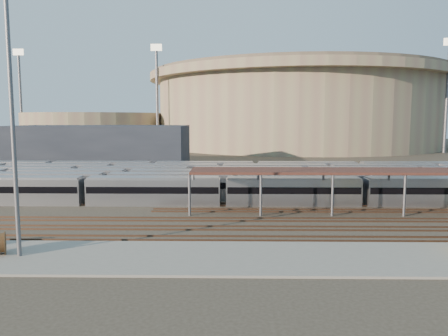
% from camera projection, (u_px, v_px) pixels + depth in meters
% --- Properties ---
extents(ground, '(420.00, 420.00, 0.00)m').
position_uv_depth(ground, '(257.00, 218.00, 51.29)').
color(ground, '#383026').
rests_on(ground, ground).
extents(apron, '(50.00, 9.00, 0.20)m').
position_uv_depth(apron, '(207.00, 257.00, 36.45)').
color(apron, gray).
rests_on(apron, ground).
extents(subway_trains, '(123.11, 23.90, 3.60)m').
position_uv_depth(subway_trains, '(229.00, 181.00, 69.52)').
color(subway_trains, '#A7A8AC').
rests_on(subway_trains, ground).
extents(inspection_shed, '(60.30, 6.00, 5.30)m').
position_uv_depth(inspection_shed, '(431.00, 172.00, 54.35)').
color(inspection_shed, slate).
rests_on(inspection_shed, ground).
extents(empty_tracks, '(170.00, 9.62, 0.18)m').
position_uv_depth(empty_tracks, '(259.00, 228.00, 46.31)').
color(empty_tracks, '#4C3323').
rests_on(empty_tracks, ground).
extents(stadium, '(124.00, 124.00, 32.50)m').
position_uv_depth(stadium, '(296.00, 108.00, 188.14)').
color(stadium, gray).
rests_on(stadium, ground).
extents(secondary_arena, '(56.00, 56.00, 14.00)m').
position_uv_depth(secondary_arena, '(94.00, 130.00, 180.63)').
color(secondary_arena, gray).
rests_on(secondary_arena, ground).
extents(service_building, '(42.00, 20.00, 10.00)m').
position_uv_depth(service_building, '(100.00, 146.00, 105.93)').
color(service_building, '#1E232D').
rests_on(service_building, ground).
extents(floodlight_0, '(4.00, 1.00, 38.40)m').
position_uv_depth(floodlight_0, '(157.00, 94.00, 158.75)').
color(floodlight_0, slate).
rests_on(floodlight_0, ground).
extents(floodlight_1, '(4.00, 1.00, 38.40)m').
position_uv_depth(floodlight_1, '(21.00, 96.00, 169.56)').
color(floodlight_1, slate).
rests_on(floodlight_1, ground).
extents(floodlight_2, '(4.00, 1.00, 38.40)m').
position_uv_depth(floodlight_2, '(447.00, 92.00, 147.20)').
color(floodlight_2, slate).
rests_on(floodlight_2, ground).
extents(floodlight_3, '(4.00, 1.00, 38.40)m').
position_uv_depth(floodlight_3, '(216.00, 100.00, 208.10)').
color(floodlight_3, slate).
rests_on(floodlight_3, ground).
extents(yard_light_pole, '(0.80, 0.36, 22.42)m').
position_uv_depth(yard_light_pole, '(12.00, 120.00, 35.35)').
color(yard_light_pole, slate).
rests_on(yard_light_pole, apron).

